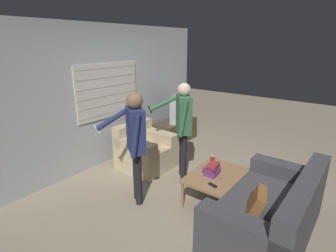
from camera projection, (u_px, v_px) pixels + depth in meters
The scene contains 12 objects.
ground_plane at pixel (198, 191), 4.10m from camera, with size 16.00×16.00×0.00m, color gray.
wall_back at pixel (108, 96), 4.89m from camera, with size 5.20×0.08×2.55m.
couch_blue at pixel (271, 212), 3.08m from camera, with size 1.75×0.97×0.85m.
armchair_beige at pixel (145, 150), 4.84m from camera, with size 0.86×0.88×0.80m.
coffee_table at pixel (217, 177), 3.74m from camera, with size 0.94×0.68×0.43m.
tv_stand at pixel (176, 131), 6.12m from camera, with size 1.10×0.49×0.50m.
tv at pixel (176, 109), 5.96m from camera, with size 0.70×0.53×0.54m.
person_left_standing at pixel (135, 136), 3.55m from camera, with size 0.52×0.75×1.61m.
person_right_standing at pixel (183, 120), 4.25m from camera, with size 0.47×0.77×1.62m.
book_stack at pixel (212, 169), 3.69m from camera, with size 0.25×0.21×0.18m.
soda_can at pixel (212, 160), 4.06m from camera, with size 0.07×0.07×0.13m.
spare_remote at pixel (213, 185), 3.43m from camera, with size 0.07×0.14×0.02m.
Camera 1 is at (-3.13, -1.81, 2.23)m, focal length 28.00 mm.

